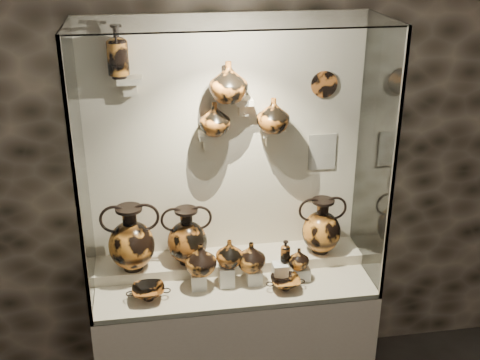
% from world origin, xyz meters
% --- Properties ---
extents(wall_back, '(5.00, 0.02, 3.20)m').
position_xyz_m(wall_back, '(0.00, 2.50, 1.60)').
color(wall_back, black).
rests_on(wall_back, ground).
extents(plinth, '(1.70, 0.60, 0.80)m').
position_xyz_m(plinth, '(0.00, 2.18, 0.40)').
color(plinth, beige).
rests_on(plinth, floor).
extents(front_tier, '(1.68, 0.58, 0.03)m').
position_xyz_m(front_tier, '(0.00, 2.18, 0.82)').
color(front_tier, beige).
rests_on(front_tier, plinth).
extents(rear_tier, '(1.70, 0.25, 0.10)m').
position_xyz_m(rear_tier, '(0.00, 2.35, 0.85)').
color(rear_tier, beige).
rests_on(rear_tier, plinth).
extents(back_panel, '(1.70, 0.03, 1.60)m').
position_xyz_m(back_panel, '(0.00, 2.50, 1.60)').
color(back_panel, beige).
rests_on(back_panel, plinth).
extents(glass_front, '(1.70, 0.01, 1.60)m').
position_xyz_m(glass_front, '(0.00, 1.88, 1.60)').
color(glass_front, white).
rests_on(glass_front, plinth).
extents(glass_left, '(0.01, 0.60, 1.60)m').
position_xyz_m(glass_left, '(-0.85, 2.18, 1.60)').
color(glass_left, white).
rests_on(glass_left, plinth).
extents(glass_right, '(0.01, 0.60, 1.60)m').
position_xyz_m(glass_right, '(0.85, 2.18, 1.60)').
color(glass_right, white).
rests_on(glass_right, plinth).
extents(glass_top, '(1.70, 0.60, 0.01)m').
position_xyz_m(glass_top, '(0.00, 2.18, 2.40)').
color(glass_top, white).
rests_on(glass_top, back_panel).
extents(frame_post_left, '(0.02, 0.02, 1.60)m').
position_xyz_m(frame_post_left, '(-0.84, 1.89, 1.60)').
color(frame_post_left, gray).
rests_on(frame_post_left, plinth).
extents(frame_post_right, '(0.02, 0.02, 1.60)m').
position_xyz_m(frame_post_right, '(0.84, 1.89, 1.60)').
color(frame_post_right, gray).
rests_on(frame_post_right, plinth).
extents(pedestal_a, '(0.09, 0.09, 0.10)m').
position_xyz_m(pedestal_a, '(-0.22, 2.13, 0.88)').
color(pedestal_a, silver).
rests_on(pedestal_a, front_tier).
extents(pedestal_b, '(0.09, 0.09, 0.13)m').
position_xyz_m(pedestal_b, '(-0.05, 2.13, 0.90)').
color(pedestal_b, silver).
rests_on(pedestal_b, front_tier).
extents(pedestal_c, '(0.09, 0.09, 0.09)m').
position_xyz_m(pedestal_c, '(0.12, 2.13, 0.88)').
color(pedestal_c, silver).
rests_on(pedestal_c, front_tier).
extents(pedestal_d, '(0.09, 0.09, 0.12)m').
position_xyz_m(pedestal_d, '(0.28, 2.13, 0.89)').
color(pedestal_d, silver).
rests_on(pedestal_d, front_tier).
extents(pedestal_e, '(0.09, 0.09, 0.08)m').
position_xyz_m(pedestal_e, '(0.42, 2.13, 0.87)').
color(pedestal_e, silver).
rests_on(pedestal_e, front_tier).
extents(bracket_ul, '(0.14, 0.12, 0.04)m').
position_xyz_m(bracket_ul, '(-0.55, 2.42, 2.05)').
color(bracket_ul, beige).
rests_on(bracket_ul, back_panel).
extents(bracket_ca, '(0.14, 0.12, 0.04)m').
position_xyz_m(bracket_ca, '(-0.10, 2.42, 1.70)').
color(bracket_ca, beige).
rests_on(bracket_ca, back_panel).
extents(bracket_cb, '(0.10, 0.12, 0.04)m').
position_xyz_m(bracket_cb, '(0.10, 2.42, 1.90)').
color(bracket_cb, beige).
rests_on(bracket_cb, back_panel).
extents(bracket_cc, '(0.14, 0.12, 0.04)m').
position_xyz_m(bracket_cc, '(0.28, 2.42, 1.70)').
color(bracket_cc, beige).
rests_on(bracket_cc, back_panel).
extents(amphora_left, '(0.42, 0.42, 0.42)m').
position_xyz_m(amphora_left, '(-0.61, 2.30, 1.11)').
color(amphora_left, orange).
rests_on(amphora_left, rear_tier).
extents(amphora_mid, '(0.35, 0.35, 0.37)m').
position_xyz_m(amphora_mid, '(-0.27, 2.32, 1.09)').
color(amphora_mid, '#9D541B').
rests_on(amphora_mid, rear_tier).
extents(amphora_right, '(0.39, 0.39, 0.37)m').
position_xyz_m(amphora_right, '(0.59, 2.32, 1.09)').
color(amphora_right, orange).
rests_on(amphora_right, rear_tier).
extents(jug_a, '(0.24, 0.24, 0.20)m').
position_xyz_m(jug_a, '(-0.20, 2.13, 1.03)').
color(jug_a, orange).
rests_on(jug_a, pedestal_a).
extents(jug_b, '(0.19, 0.19, 0.17)m').
position_xyz_m(jug_b, '(-0.03, 2.15, 1.05)').
color(jug_b, '#9D541B').
rests_on(jug_b, pedestal_b).
extents(jug_c, '(0.20, 0.20, 0.18)m').
position_xyz_m(jug_c, '(0.10, 2.14, 1.01)').
color(jug_c, orange).
rests_on(jug_c, pedestal_c).
extents(jug_e, '(0.17, 0.17, 0.14)m').
position_xyz_m(jug_e, '(0.39, 2.13, 0.98)').
color(jug_e, orange).
rests_on(jug_e, pedestal_e).
extents(lekythos_small, '(0.07, 0.07, 0.16)m').
position_xyz_m(lekythos_small, '(0.31, 2.15, 1.03)').
color(lekythos_small, '#9D541B').
rests_on(lekythos_small, pedestal_d).
extents(kylix_left, '(0.31, 0.29, 0.10)m').
position_xyz_m(kylix_left, '(-0.52, 2.06, 0.88)').
color(kylix_left, '#9D541B').
rests_on(kylix_left, front_tier).
extents(kylix_right, '(0.28, 0.26, 0.09)m').
position_xyz_m(kylix_right, '(0.29, 2.03, 0.88)').
color(kylix_right, orange).
rests_on(kylix_right, front_tier).
extents(lekythos_tall, '(0.17, 0.17, 0.32)m').
position_xyz_m(lekythos_tall, '(-0.60, 2.41, 2.23)').
color(lekythos_tall, orange).
rests_on(lekythos_tall, bracket_ul).
extents(ovoid_vase_a, '(0.24, 0.24, 0.19)m').
position_xyz_m(ovoid_vase_a, '(-0.08, 2.38, 1.81)').
color(ovoid_vase_a, '#9D541B').
rests_on(ovoid_vase_a, bracket_ca).
extents(ovoid_vase_b, '(0.25, 0.25, 0.23)m').
position_xyz_m(ovoid_vase_b, '(0.00, 2.36, 2.03)').
color(ovoid_vase_b, '#9D541B').
rests_on(ovoid_vase_b, bracket_cb).
extents(ovoid_vase_c, '(0.20, 0.20, 0.21)m').
position_xyz_m(ovoid_vase_c, '(0.27, 2.37, 1.82)').
color(ovoid_vase_c, '#9D541B').
rests_on(ovoid_vase_c, bracket_cc).
extents(wall_plate, '(0.16, 0.02, 0.16)m').
position_xyz_m(wall_plate, '(0.60, 2.47, 1.97)').
color(wall_plate, '#BB6224').
rests_on(wall_plate, back_panel).
extents(info_placard, '(0.18, 0.01, 0.23)m').
position_xyz_m(info_placard, '(0.61, 2.47, 1.53)').
color(info_placard, beige).
rests_on(info_placard, back_panel).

